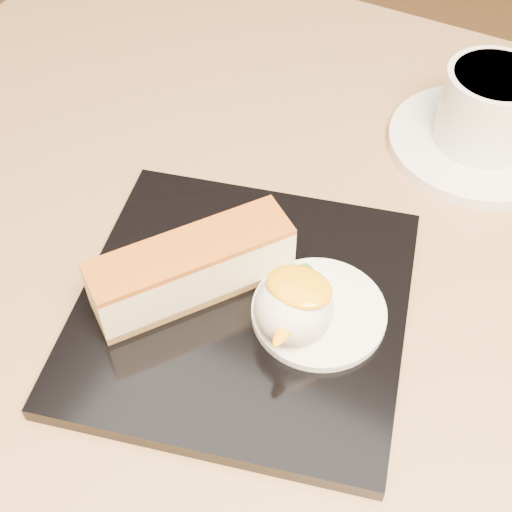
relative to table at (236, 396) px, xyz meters
The scene contains 9 objects.
table is the anchor object (origin of this frame).
dessert_plate 0.16m from the table, 41.14° to the right, with size 0.22×0.22×0.01m, color black.
cheesecake 0.19m from the table, 129.90° to the right, with size 0.11×0.13×0.04m.
cream_smear 0.18m from the table, ahead, with size 0.09×0.09×0.01m, color white.
ice_cream_scoop 0.20m from the table, 19.58° to the right, with size 0.05×0.05×0.05m, color white.
mango_sauce 0.22m from the table, 17.24° to the right, with size 0.04×0.03×0.01m, color #FFA408.
mint_sprig 0.18m from the table, 31.90° to the left, with size 0.03×0.02×0.00m.
saucer 0.30m from the table, 64.24° to the left, with size 0.15×0.15×0.01m, color white.
coffee_cup 0.32m from the table, 63.85° to the left, with size 0.11×0.08×0.06m.
Camera 1 is at (0.16, -0.27, 1.12)m, focal length 50.00 mm.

